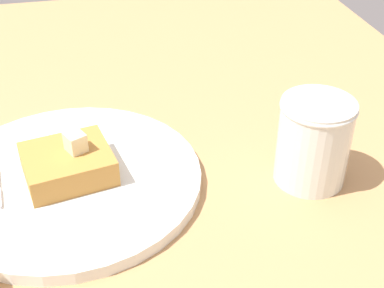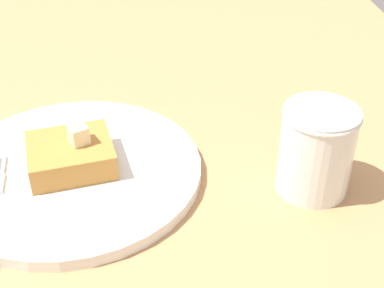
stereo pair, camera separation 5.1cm
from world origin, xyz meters
The scene contains 5 objects.
table_surface centered at (0.00, 0.00, 1.26)cm, with size 97.99×97.99×2.53cm, color #AE8051.
plate centered at (5.53, 0.27, 3.24)cm, with size 25.84×25.84×1.25cm.
toast_slice_center centered at (5.53, 0.27, 5.12)cm, with size 7.31×8.18×2.69cm, color #B57B36.
butter_pat_primary centered at (5.33, 1.01, 7.39)cm, with size 1.86×1.67×1.86cm, color beige.
syrup_jar centered at (9.46, 23.45, 6.50)cm, with size 7.24×7.24×8.76cm.
Camera 1 is at (48.49, 2.85, 35.98)cm, focal length 50.00 mm.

